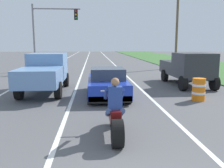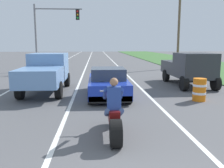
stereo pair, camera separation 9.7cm
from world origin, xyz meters
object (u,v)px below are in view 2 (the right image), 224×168
(pickup_truck_right_shoulder_dark_grey, at_px, (188,67))
(motorcycle_with_rider, at_px, (114,116))
(sports_car_blue, at_px, (108,83))
(pickup_truck_left_lane_light_blue, at_px, (46,71))
(construction_barrel_nearest, at_px, (199,90))
(traffic_light_mast_near, at_px, (50,27))

(pickup_truck_right_shoulder_dark_grey, bearing_deg, motorcycle_with_rider, -122.50)
(sports_car_blue, distance_m, pickup_truck_left_lane_light_blue, 3.40)
(sports_car_blue, bearing_deg, pickup_truck_right_shoulder_dark_grey, 28.55)
(construction_barrel_nearest, bearing_deg, pickup_truck_left_lane_light_blue, 160.78)
(pickup_truck_right_shoulder_dark_grey, height_order, construction_barrel_nearest, pickup_truck_right_shoulder_dark_grey)
(pickup_truck_left_lane_light_blue, xyz_separation_m, pickup_truck_right_shoulder_dark_grey, (8.14, 1.53, 0.00))
(motorcycle_with_rider, distance_m, pickup_truck_left_lane_light_blue, 7.18)
(motorcycle_with_rider, distance_m, pickup_truck_right_shoulder_dark_grey, 9.51)
(pickup_truck_right_shoulder_dark_grey, relative_size, construction_barrel_nearest, 4.80)
(construction_barrel_nearest, bearing_deg, pickup_truck_right_shoulder_dark_grey, 75.55)
(pickup_truck_left_lane_light_blue, distance_m, construction_barrel_nearest, 7.55)
(pickup_truck_left_lane_light_blue, xyz_separation_m, traffic_light_mast_near, (-1.51, 10.11, 2.87))
(pickup_truck_right_shoulder_dark_grey, xyz_separation_m, construction_barrel_nearest, (-1.03, -4.00, -0.60))
(motorcycle_with_rider, xyz_separation_m, sports_car_blue, (0.11, 5.30, 0.04))
(pickup_truck_right_shoulder_dark_grey, distance_m, construction_barrel_nearest, 4.18)
(motorcycle_with_rider, bearing_deg, construction_barrel_nearest, 44.53)
(pickup_truck_right_shoulder_dark_grey, bearing_deg, traffic_light_mast_near, 138.35)
(motorcycle_with_rider, distance_m, construction_barrel_nearest, 5.71)
(pickup_truck_left_lane_light_blue, height_order, traffic_light_mast_near, traffic_light_mast_near)
(motorcycle_with_rider, height_order, pickup_truck_left_lane_light_blue, pickup_truck_left_lane_light_blue)
(pickup_truck_right_shoulder_dark_grey, distance_m, traffic_light_mast_near, 13.22)
(sports_car_blue, bearing_deg, pickup_truck_left_lane_light_blue, 159.35)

